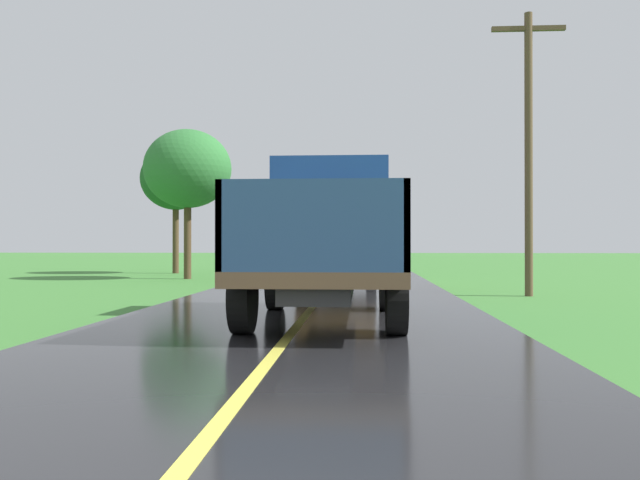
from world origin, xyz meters
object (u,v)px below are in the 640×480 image
utility_pole_roadside (529,144)px  banana_truck_near (328,235)px  roadside_tree_mid_right (188,169)px  roadside_tree_near_left (176,179)px  banana_truck_far (340,240)px

utility_pole_roadside → banana_truck_near: bearing=-131.0°
utility_pole_roadside → roadside_tree_mid_right: utility_pole_roadside is taller
utility_pole_roadside → roadside_tree_near_left: 17.71m
banana_truck_near → banana_truck_far: (-0.17, 10.95, -0.01)m
banana_truck_far → roadside_tree_mid_right: 6.80m
banana_truck_near → banana_truck_far: size_ratio=1.00×
roadside_tree_near_left → banana_truck_far: bearing=-42.3°
utility_pole_roadside → roadside_tree_mid_right: 13.25m
roadside_tree_near_left → roadside_tree_mid_right: size_ratio=1.01×
banana_truck_far → roadside_tree_near_left: bearing=137.7°
roadside_tree_near_left → banana_truck_near: bearing=-66.4°
banana_truck_near → roadside_tree_mid_right: bearing=114.5°
banana_truck_far → banana_truck_near: bearing=-89.1°
banana_truck_near → utility_pole_roadside: utility_pole_roadside is taller
roadside_tree_near_left → roadside_tree_mid_right: bearing=-69.1°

